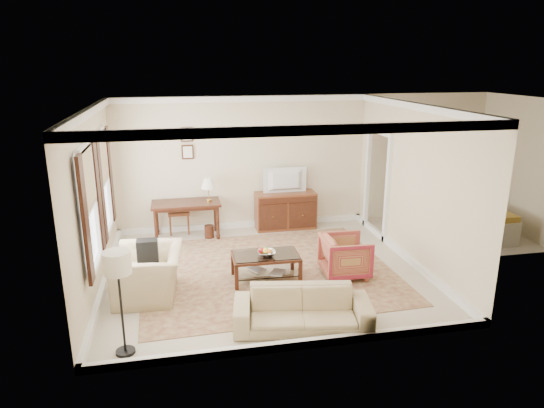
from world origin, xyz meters
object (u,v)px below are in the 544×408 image
object	(u,v)px
tv	(286,173)
club_armchair	(148,266)
writing_desk	(186,207)
striped_armchair	(345,254)
sideboard	(285,210)
sofa	(302,303)
coffee_table	(266,260)

from	to	relation	value
tv	club_armchair	bearing A→B (deg)	44.01
writing_desk	tv	world-z (taller)	tv
writing_desk	striped_armchair	bearing A→B (deg)	-43.64
tv	striped_armchair	xyz separation A→B (m)	(0.45, -2.64, -0.87)
writing_desk	tv	distance (m)	2.26
sideboard	sofa	bearing A→B (deg)	-99.80
club_armchair	sofa	bearing A→B (deg)	60.97
writing_desk	club_armchair	bearing A→B (deg)	-104.55
coffee_table	striped_armchair	xyz separation A→B (m)	(1.38, -0.09, 0.03)
sideboard	tv	world-z (taller)	tv
tv	coffee_table	size ratio (longest dim) A/B	0.80
coffee_table	sideboard	bearing A→B (deg)	70.02
writing_desk	sofa	bearing A→B (deg)	-70.15
writing_desk	sideboard	world-z (taller)	sideboard
coffee_table	sofa	bearing A→B (deg)	-82.51
sideboard	sofa	distance (m)	4.24
club_armchair	coffee_table	bearing A→B (deg)	100.56
writing_desk	club_armchair	size ratio (longest dim) A/B	1.20
coffee_table	sofa	world-z (taller)	sofa
striped_armchair	club_armchair	world-z (taller)	club_armchair
writing_desk	coffee_table	world-z (taller)	writing_desk
striped_armchair	sideboard	bearing A→B (deg)	11.86
writing_desk	striped_armchair	size ratio (longest dim) A/B	1.78
writing_desk	sideboard	xyz separation A→B (m)	(2.17, 0.17, -0.25)
striped_armchair	club_armchair	xyz separation A→B (m)	(-3.29, -0.11, 0.12)
writing_desk	sofa	world-z (taller)	writing_desk
coffee_table	club_armchair	size ratio (longest dim) A/B	0.96
club_armchair	sofa	xyz separation A→B (m)	(2.12, -1.41, -0.14)
writing_desk	tv	xyz separation A→B (m)	(2.17, 0.15, 0.61)
sofa	club_armchair	bearing A→B (deg)	156.29
striped_armchair	coffee_table	bearing A→B (deg)	88.45
tv	striped_armchair	distance (m)	2.82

